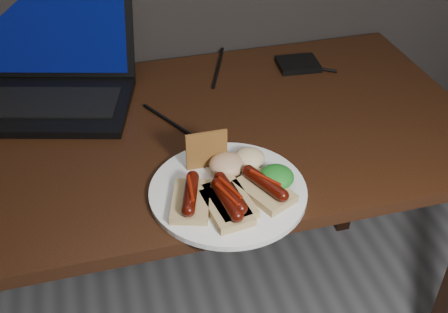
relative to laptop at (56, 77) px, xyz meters
The scene contains 13 objects.
desk 0.36m from the laptop, 42.51° to the right, with size 1.40×0.70×0.75m.
laptop is the anchor object (origin of this frame).
hard_drive 0.63m from the laptop, ahead, with size 0.11×0.09×0.02m, color black.
desk_cables 0.28m from the laptop, 13.31° to the right, with size 0.90×0.40×0.01m.
plate 0.56m from the laptop, 56.66° to the right, with size 0.31×0.31×0.01m, color white.
bread_sausage_left 0.54m from the laptop, 65.18° to the right, with size 0.10×0.13×0.04m.
bread_sausage_center 0.59m from the laptop, 59.65° to the right, with size 0.09×0.12×0.04m.
bread_sausage_right 0.62m from the laptop, 53.45° to the right, with size 0.11×0.13×0.04m.
bread_sausage_extra 0.60m from the laptop, 61.32° to the right, with size 0.08×0.12×0.04m.
crispbread 0.48m from the laptop, 53.66° to the right, with size 0.09×0.01×0.09m, color #AB6B2F.
salad_greens 0.63m from the laptop, 49.95° to the right, with size 0.07×0.07×0.04m, color #115818.
salsa_mound 0.52m from the laptop, 52.58° to the right, with size 0.07×0.07×0.04m, color maroon.
coleslaw_mound 0.55m from the laptop, 47.55° to the right, with size 0.06×0.06×0.04m, color beige.
Camera 1 is at (-0.16, 0.33, 1.48)m, focal length 45.00 mm.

